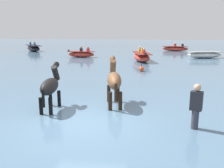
{
  "coord_description": "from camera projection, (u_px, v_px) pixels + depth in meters",
  "views": [
    {
      "loc": [
        1.6,
        -6.87,
        3.1
      ],
      "look_at": [
        0.53,
        2.98,
        0.84
      ],
      "focal_mm": 39.22,
      "sensor_mm": 36.0,
      "label": 1
    }
  ],
  "objects": [
    {
      "name": "ground_plane",
      "position": [
        85.0,
        132.0,
        7.52
      ],
      "size": [
        120.0,
        120.0,
        0.0
      ],
      "primitive_type": "plane",
      "color": "#84755B"
    },
    {
      "name": "water_surface",
      "position": [
        115.0,
        71.0,
        17.17
      ],
      "size": [
        90.0,
        90.0,
        0.34
      ],
      "primitive_type": "cube",
      "color": "slate",
      "rests_on": "ground"
    },
    {
      "name": "horse_lead_bay",
      "position": [
        114.0,
        81.0,
        8.84
      ],
      "size": [
        0.73,
        1.91,
        2.07
      ],
      "color": "brown",
      "rests_on": "ground"
    },
    {
      "name": "horse_trailing_black",
      "position": [
        50.0,
        87.0,
        8.38
      ],
      "size": [
        0.49,
        1.75,
        1.91
      ],
      "color": "black",
      "rests_on": "ground"
    },
    {
      "name": "boat_distant_west",
      "position": [
        33.0,
        48.0,
        30.26
      ],
      "size": [
        3.25,
        3.78,
        1.19
      ],
      "color": "black",
      "rests_on": "water_surface"
    },
    {
      "name": "boat_distant_east",
      "position": [
        142.0,
        57.0,
        20.95
      ],
      "size": [
        1.8,
        3.58,
        1.2
      ],
      "color": "#BC382D",
      "rests_on": "water_surface"
    },
    {
      "name": "boat_mid_outer",
      "position": [
        175.0,
        49.0,
        30.38
      ],
      "size": [
        3.29,
        1.67,
        1.06
      ],
      "color": "#BC382D",
      "rests_on": "water_surface"
    },
    {
      "name": "boat_mid_channel",
      "position": [
        205.0,
        55.0,
        23.15
      ],
      "size": [
        3.4,
        1.64,
        0.61
      ],
      "color": "silver",
      "rests_on": "water_surface"
    },
    {
      "name": "boat_far_offshore",
      "position": [
        81.0,
        54.0,
        23.84
      ],
      "size": [
        2.68,
        1.13,
        1.05
      ],
      "color": "#BC382D",
      "rests_on": "water_surface"
    },
    {
      "name": "person_onlooker_left",
      "position": [
        196.0,
        111.0,
        6.79
      ],
      "size": [
        0.37,
        0.31,
        1.63
      ],
      "color": "#383842",
      "rests_on": "ground"
    },
    {
      "name": "channel_buoy",
      "position": [
        142.0,
        69.0,
        16.02
      ],
      "size": [
        0.32,
        0.32,
        0.73
      ],
      "color": "#E54C1E",
      "rests_on": "water_surface"
    }
  ]
}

